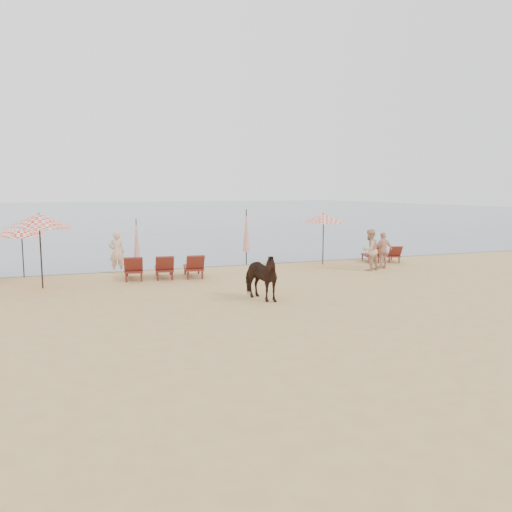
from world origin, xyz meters
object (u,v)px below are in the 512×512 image
at_px(lounger_cluster_left, 164,267).
at_px(beachgoer_right_a, 370,250).
at_px(beachgoer_left, 117,252).
at_px(umbrella_closed_left, 137,239).
at_px(umbrella_open_left_a, 39,221).
at_px(beachgoer_right_b, 383,250).
at_px(lounger_cluster_right, 382,254).
at_px(umbrella_closed_right, 246,231).
at_px(umbrella_open_left_b, 21,229).
at_px(umbrella_open_right, 324,218).
at_px(cow, 259,276).

bearing_deg(lounger_cluster_left, beachgoer_right_a, 0.99).
bearing_deg(beachgoer_left, lounger_cluster_left, 133.08).
xyz_separation_m(lounger_cluster_left, umbrella_closed_left, (-0.71, 2.66, 0.90)).
distance_m(umbrella_open_left_a, beachgoer_right_b, 13.86).
bearing_deg(beachgoer_left, lounger_cluster_right, 179.83).
relative_size(umbrella_closed_right, beachgoer_left, 1.48).
height_order(umbrella_open_left_b, umbrella_closed_right, umbrella_closed_right).
bearing_deg(beachgoer_right_b, umbrella_open_left_b, -14.60).
height_order(beachgoer_left, beachgoer_right_a, beachgoer_right_a).
bearing_deg(lounger_cluster_left, beachgoer_left, 135.44).
bearing_deg(beachgoer_left, umbrella_closed_right, -171.12).
distance_m(umbrella_open_right, cow, 8.29).
distance_m(umbrella_open_right, beachgoer_right_a, 2.79).
xyz_separation_m(umbrella_open_left_a, beachgoer_left, (2.72, 2.46, -1.49)).
bearing_deg(umbrella_closed_left, cow, -69.12).
height_order(umbrella_open_left_b, beachgoer_right_a, umbrella_open_left_b).
distance_m(umbrella_open_left_a, beachgoer_right_a, 13.01).
distance_m(lounger_cluster_left, umbrella_open_left_b, 5.79).
bearing_deg(umbrella_closed_right, beachgoer_left, -175.85).
height_order(umbrella_open_left_a, umbrella_open_right, umbrella_open_left_a).
xyz_separation_m(umbrella_closed_right, beachgoer_right_b, (5.27, -3.09, -0.77)).
height_order(umbrella_closed_left, beachgoer_right_a, umbrella_closed_left).
bearing_deg(umbrella_open_right, umbrella_open_left_a, 165.33).
bearing_deg(umbrella_open_left_a, beachgoer_left, 50.59).
distance_m(umbrella_open_left_b, beachgoer_right_b, 14.92).
distance_m(beachgoer_left, beachgoer_right_b, 11.37).
relative_size(umbrella_open_left_b, beachgoer_right_a, 1.25).
xyz_separation_m(lounger_cluster_right, umbrella_closed_left, (-11.22, 1.68, 0.96)).
bearing_deg(lounger_cluster_left, beachgoer_right_b, 3.15).
distance_m(lounger_cluster_right, beachgoer_right_b, 1.99).
height_order(lounger_cluster_right, umbrella_closed_left, umbrella_closed_left).
relative_size(umbrella_closed_right, beachgoer_right_b, 1.60).
bearing_deg(umbrella_open_right, lounger_cluster_left, 166.87).
bearing_deg(umbrella_closed_left, umbrella_closed_right, -2.60).
bearing_deg(beachgoer_right_b, umbrella_open_left_a, -4.27).
bearing_deg(beachgoer_right_b, beachgoer_right_a, 14.04).
height_order(umbrella_open_left_a, beachgoer_left, umbrella_open_left_a).
bearing_deg(umbrella_closed_right, lounger_cluster_right, -12.98).
height_order(lounger_cluster_left, beachgoer_right_b, beachgoer_right_b).
xyz_separation_m(lounger_cluster_left, beachgoer_right_a, (8.60, -0.92, 0.43)).
relative_size(umbrella_closed_right, beachgoer_right_a, 1.44).
bearing_deg(umbrella_closed_right, umbrella_closed_left, 177.40).
bearing_deg(cow, lounger_cluster_left, 95.74).
bearing_deg(umbrella_closed_right, umbrella_open_right, -18.09).
bearing_deg(umbrella_open_left_b, umbrella_closed_left, 26.04).
bearing_deg(umbrella_open_left_a, lounger_cluster_right, 13.98).
height_order(lounger_cluster_left, umbrella_closed_left, umbrella_closed_left).
distance_m(lounger_cluster_left, lounger_cluster_right, 10.55).
relative_size(lounger_cluster_right, umbrella_closed_left, 0.87).
xyz_separation_m(lounger_cluster_left, lounger_cluster_right, (10.51, 0.98, -0.07)).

